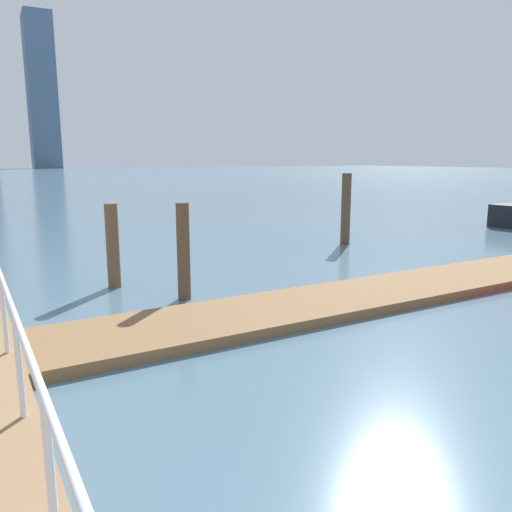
# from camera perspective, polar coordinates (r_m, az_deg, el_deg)

# --- Properties ---
(ground_plane) EXTENTS (300.00, 300.00, 0.00)m
(ground_plane) POSITION_cam_1_polar(r_m,az_deg,el_deg) (19.26, -19.30, 1.64)
(ground_plane) COLOR slate
(floating_dock) EXTENTS (14.18, 2.00, 0.18)m
(floating_dock) POSITION_cam_1_polar(r_m,az_deg,el_deg) (10.83, 12.05, -4.34)
(floating_dock) COLOR olive
(floating_dock) RESTS_ON ground_plane
(boardwalk_railing) EXTENTS (0.06, 27.09, 1.08)m
(boardwalk_railing) POSITION_cam_1_polar(r_m,az_deg,el_deg) (7.24, -26.71, -3.33)
(boardwalk_railing) COLOR white
(boardwalk_railing) RESTS_ON boardwalk
(dock_piling_0) EXTENTS (0.29, 0.29, 1.91)m
(dock_piling_0) POSITION_cam_1_polar(r_m,az_deg,el_deg) (11.86, -15.80, 1.10)
(dock_piling_0) COLOR brown
(dock_piling_0) RESTS_ON ground_plane
(dock_piling_1) EXTENTS (0.32, 0.32, 2.41)m
(dock_piling_1) POSITION_cam_1_polar(r_m,az_deg,el_deg) (17.58, 10.07, 5.22)
(dock_piling_1) COLOR brown
(dock_piling_1) RESTS_ON ground_plane
(dock_piling_2) EXTENTS (0.27, 0.27, 2.02)m
(dock_piling_2) POSITION_cam_1_polar(r_m,az_deg,el_deg) (10.53, -8.15, 0.48)
(dock_piling_2) COLOR brown
(dock_piling_2) RESTS_ON ground_plane
(skyline_tower_3) EXTENTS (8.55, 13.57, 45.14)m
(skyline_tower_3) POSITION_cam_1_polar(r_m,az_deg,el_deg) (174.44, -22.95, 16.53)
(skyline_tower_3) COLOR slate
(skyline_tower_3) RESTS_ON ground_plane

